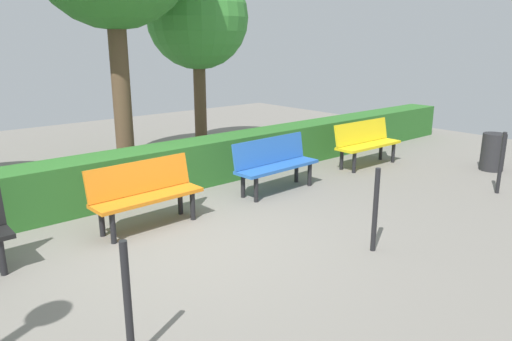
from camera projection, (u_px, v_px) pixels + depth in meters
The scene contains 10 objects.
ground_plane at pixel (188, 238), 5.96m from camera, with size 18.93×18.93×0.00m, color gray.
bench_yellow at pixel (366, 141), 9.29m from camera, with size 1.53×0.49×0.86m.
bench_blue at pixel (275, 162), 7.71m from camera, with size 1.55×0.51×0.86m.
bench_orange at pixel (145, 191), 6.21m from camera, with size 1.48×0.51×0.86m.
hedge_row at pixel (179, 166), 7.89m from camera, with size 14.93×0.65×0.74m, color #2D6B28.
tree_near at pixel (198, 19), 9.85m from camera, with size 2.11×2.11×3.89m.
railing_post_near at pixel (501, 163), 7.56m from camera, with size 0.06×0.06×1.00m, color black.
railing_post_mid at pixel (375, 210), 5.46m from camera, with size 0.06×0.06×1.00m, color black.
railing_post_far at pixel (128, 303), 3.53m from camera, with size 0.06×0.06×1.00m, color black.
trash_bin at pixel (493, 152), 8.97m from camera, with size 0.42×0.42×0.70m, color #262628.
Camera 1 is at (2.96, 4.74, 2.38)m, focal length 33.46 mm.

